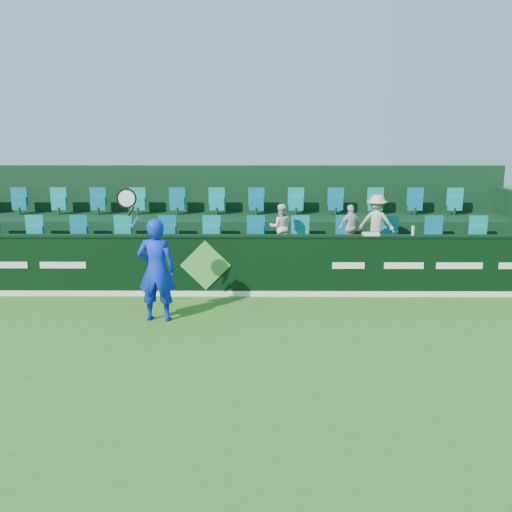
{
  "coord_description": "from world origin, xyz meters",
  "views": [
    {
      "loc": [
        1.18,
        -8.12,
        3.57
      ],
      "look_at": [
        1.11,
        2.8,
        1.15
      ],
      "focal_mm": 40.0,
      "sensor_mm": 36.0,
      "label": 1
    }
  ],
  "objects_px": {
    "spectator_right": "(377,222)",
    "tennis_player": "(156,269)",
    "spectator_left": "(281,227)",
    "towel": "(371,234)",
    "spectator_middle": "(351,227)",
    "drinks_bottle": "(413,231)"
  },
  "relations": [
    {
      "from": "tennis_player",
      "to": "spectator_right",
      "type": "distance_m",
      "value": 5.49
    },
    {
      "from": "spectator_middle",
      "to": "spectator_right",
      "type": "distance_m",
      "value": 0.62
    },
    {
      "from": "tennis_player",
      "to": "spectator_left",
      "type": "bearing_deg",
      "value": 48.93
    },
    {
      "from": "spectator_left",
      "to": "towel",
      "type": "distance_m",
      "value": 2.21
    },
    {
      "from": "spectator_right",
      "to": "towel",
      "type": "bearing_deg",
      "value": 89.76
    },
    {
      "from": "spectator_right",
      "to": "towel",
      "type": "distance_m",
      "value": 1.17
    },
    {
      "from": "tennis_player",
      "to": "towel",
      "type": "relative_size",
      "value": 7.51
    },
    {
      "from": "tennis_player",
      "to": "spectator_middle",
      "type": "bearing_deg",
      "value": 34.45
    },
    {
      "from": "spectator_middle",
      "to": "towel",
      "type": "xyz_separation_m",
      "value": [
        0.26,
        -1.12,
        0.04
      ]
    },
    {
      "from": "spectator_right",
      "to": "spectator_middle",
      "type": "bearing_deg",
      "value": 16.82
    },
    {
      "from": "tennis_player",
      "to": "spectator_left",
      "type": "height_order",
      "value": "tennis_player"
    },
    {
      "from": "towel",
      "to": "drinks_bottle",
      "type": "xyz_separation_m",
      "value": [
        0.9,
        0.0,
        0.08
      ]
    },
    {
      "from": "spectator_middle",
      "to": "drinks_bottle",
      "type": "bearing_deg",
      "value": 112.91
    },
    {
      "from": "spectator_middle",
      "to": "towel",
      "type": "bearing_deg",
      "value": 79.91
    },
    {
      "from": "spectator_right",
      "to": "tennis_player",
      "type": "bearing_deg",
      "value": 47.68
    },
    {
      "from": "towel",
      "to": "spectator_left",
      "type": "bearing_deg",
      "value": 149.6
    },
    {
      "from": "towel",
      "to": "tennis_player",
      "type": "bearing_deg",
      "value": -158.81
    },
    {
      "from": "spectator_left",
      "to": "towel",
      "type": "height_order",
      "value": "spectator_left"
    },
    {
      "from": "tennis_player",
      "to": "towel",
      "type": "distance_m",
      "value": 4.69
    },
    {
      "from": "spectator_middle",
      "to": "spectator_right",
      "type": "height_order",
      "value": "spectator_right"
    },
    {
      "from": "spectator_left",
      "to": "spectator_middle",
      "type": "relative_size",
      "value": 1.01
    },
    {
      "from": "drinks_bottle",
      "to": "spectator_right",
      "type": "bearing_deg",
      "value": 116.61
    }
  ]
}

